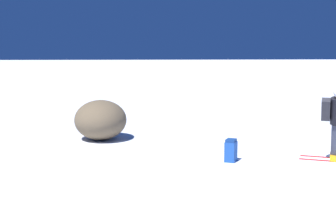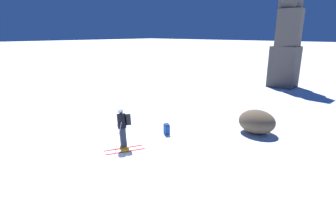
{
  "view_description": "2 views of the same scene",
  "coord_description": "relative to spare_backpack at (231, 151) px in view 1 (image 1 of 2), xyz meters",
  "views": [
    {
      "loc": [
        -9.33,
        4.9,
        2.38
      ],
      "look_at": [
        -0.31,
        3.87,
        1.37
      ],
      "focal_mm": 50.0,
      "sensor_mm": 36.0,
      "label": 1
    },
    {
      "loc": [
        8.08,
        -5.99,
        4.52
      ],
      "look_at": [
        1.11,
        1.82,
        1.62
      ],
      "focal_mm": 28.0,
      "sensor_mm": 36.0,
      "label": 2
    }
  ],
  "objects": [
    {
      "name": "spare_backpack",
      "position": [
        0.0,
        0.0,
        0.0
      ],
      "size": [
        0.37,
        0.34,
        0.5
      ],
      "rotation": [
        0.0,
        0.0,
        5.77
      ],
      "color": "#194293",
      "rests_on": "ground"
    },
    {
      "name": "exposed_boulder_0",
      "position": [
        2.99,
        2.92,
        0.3
      ],
      "size": [
        1.68,
        1.43,
        1.09
      ],
      "primitive_type": "ellipsoid",
      "color": "brown",
      "rests_on": "ground"
    }
  ]
}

